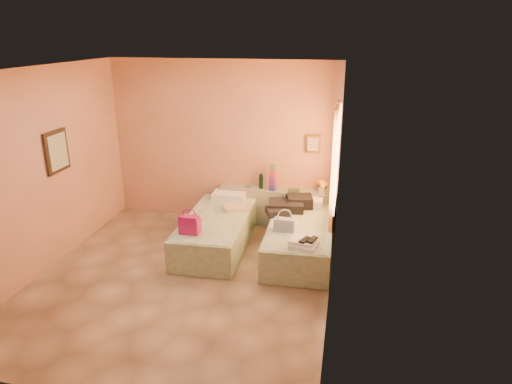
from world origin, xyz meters
TOP-DOWN VIEW (x-y plane):
  - ground at (0.00, 0.00)m, footprint 4.50×4.50m
  - room_walls at (0.21, 0.57)m, footprint 4.02×4.51m
  - headboard_ledge at (0.98, 2.10)m, footprint 2.05×0.30m
  - bed_left at (0.18, 1.05)m, footprint 0.95×2.02m
  - bed_right at (1.50, 1.05)m, footprint 0.95×2.02m
  - water_bottle at (0.69, 2.09)m, footprint 0.07×0.07m
  - rainbow_box at (0.91, 2.03)m, footprint 0.12×0.12m
  - small_dish at (0.48, 2.10)m, footprint 0.13×0.13m
  - green_book at (1.27, 2.04)m, footprint 0.19×0.14m
  - flower_vase at (1.74, 2.06)m, footprint 0.26×0.26m
  - magenta_handbag at (-0.01, 0.39)m, footprint 0.30×0.18m
  - khaki_garment at (0.40, 1.40)m, footprint 0.43×0.39m
  - clothes_pile at (1.26, 1.54)m, footprint 0.75×0.75m
  - blue_handbag at (1.30, 0.74)m, footprint 0.30×0.13m
  - towel_stack at (1.63, 0.28)m, footprint 0.41×0.37m
  - sandal_pair at (1.69, 0.27)m, footprint 0.23×0.26m

SIDE VIEW (x-z plane):
  - ground at x=0.00m, z-range 0.00..0.00m
  - bed_left at x=0.18m, z-range 0.00..0.50m
  - bed_right at x=1.50m, z-range 0.00..0.50m
  - headboard_ledge at x=0.98m, z-range 0.00..0.65m
  - khaki_garment at x=0.40m, z-range 0.50..0.56m
  - towel_stack at x=1.63m, z-range 0.50..0.60m
  - clothes_pile at x=1.26m, z-range 0.50..0.68m
  - blue_handbag at x=1.30m, z-range 0.50..0.69m
  - sandal_pair at x=1.69m, z-range 0.60..0.62m
  - magenta_handbag at x=-0.01m, z-range 0.50..0.77m
  - small_dish at x=0.48m, z-range 0.65..0.68m
  - green_book at x=1.27m, z-range 0.65..0.68m
  - water_bottle at x=0.69m, z-range 0.65..0.90m
  - flower_vase at x=1.74m, z-range 0.65..0.92m
  - rainbow_box at x=0.91m, z-range 0.65..1.10m
  - room_walls at x=0.21m, z-range 0.38..3.19m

